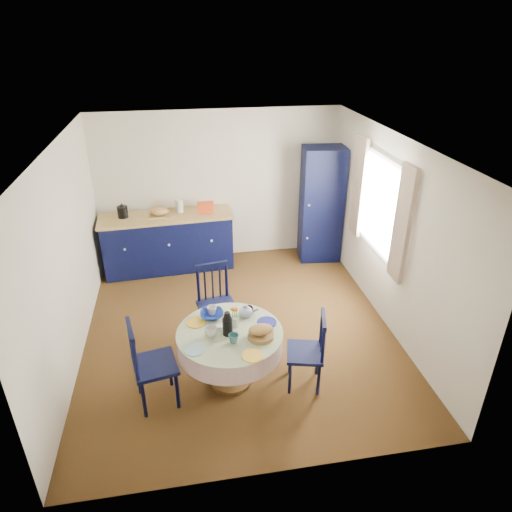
{
  "coord_description": "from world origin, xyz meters",
  "views": [
    {
      "loc": [
        -0.63,
        -4.99,
        3.7
      ],
      "look_at": [
        0.27,
        0.2,
        0.97
      ],
      "focal_mm": 32.0,
      "sensor_mm": 36.0,
      "label": 1
    }
  ],
  "objects_px": {
    "mug_b": "(234,339)",
    "kitchen_counter": "(168,241)",
    "mug_c": "(248,311)",
    "cobalt_bowl": "(212,315)",
    "mug_d": "(212,310)",
    "chair_left": "(151,364)",
    "mug_a": "(211,331)",
    "chair_far": "(216,303)",
    "dining_table": "(231,341)",
    "pantry_cabinet": "(321,205)",
    "chair_right": "(309,351)"
  },
  "relations": [
    {
      "from": "cobalt_bowl",
      "to": "mug_d",
      "type": "bearing_deg",
      "value": 84.03
    },
    {
      "from": "chair_right",
      "to": "cobalt_bowl",
      "type": "distance_m",
      "value": 1.15
    },
    {
      "from": "chair_right",
      "to": "cobalt_bowl",
      "type": "bearing_deg",
      "value": -101.7
    },
    {
      "from": "mug_c",
      "to": "mug_a",
      "type": "bearing_deg",
      "value": -144.79
    },
    {
      "from": "chair_left",
      "to": "chair_far",
      "type": "distance_m",
      "value": 1.29
    },
    {
      "from": "chair_left",
      "to": "mug_c",
      "type": "xyz_separation_m",
      "value": [
        1.1,
        0.45,
        0.23
      ]
    },
    {
      "from": "mug_a",
      "to": "dining_table",
      "type": "bearing_deg",
      "value": 8.09
    },
    {
      "from": "chair_left",
      "to": "kitchen_counter",
      "type": "bearing_deg",
      "value": -14.93
    },
    {
      "from": "chair_far",
      "to": "chair_right",
      "type": "distance_m",
      "value": 1.39
    },
    {
      "from": "chair_far",
      "to": "mug_a",
      "type": "distance_m",
      "value": 0.94
    },
    {
      "from": "kitchen_counter",
      "to": "chair_far",
      "type": "relative_size",
      "value": 2.1
    },
    {
      "from": "mug_c",
      "to": "mug_d",
      "type": "height_order",
      "value": "mug_d"
    },
    {
      "from": "dining_table",
      "to": "mug_c",
      "type": "xyz_separation_m",
      "value": [
        0.24,
        0.29,
        0.17
      ]
    },
    {
      "from": "mug_c",
      "to": "cobalt_bowl",
      "type": "bearing_deg",
      "value": 176.79
    },
    {
      "from": "dining_table",
      "to": "mug_c",
      "type": "distance_m",
      "value": 0.41
    },
    {
      "from": "mug_b",
      "to": "cobalt_bowl",
      "type": "xyz_separation_m",
      "value": [
        -0.19,
        0.5,
        -0.02
      ]
    },
    {
      "from": "pantry_cabinet",
      "to": "mug_a",
      "type": "relative_size",
      "value": 14.06
    },
    {
      "from": "mug_c",
      "to": "cobalt_bowl",
      "type": "height_order",
      "value": "mug_c"
    },
    {
      "from": "dining_table",
      "to": "chair_far",
      "type": "xyz_separation_m",
      "value": [
        -0.08,
        0.87,
        -0.07
      ]
    },
    {
      "from": "kitchen_counter",
      "to": "pantry_cabinet",
      "type": "relative_size",
      "value": 1.11
    },
    {
      "from": "pantry_cabinet",
      "to": "mug_c",
      "type": "xyz_separation_m",
      "value": [
        -1.64,
        -2.56,
        -0.22
      ]
    },
    {
      "from": "chair_left",
      "to": "cobalt_bowl",
      "type": "distance_m",
      "value": 0.86
    },
    {
      "from": "dining_table",
      "to": "mug_b",
      "type": "bearing_deg",
      "value": -86.92
    },
    {
      "from": "kitchen_counter",
      "to": "chair_far",
      "type": "distance_m",
      "value": 2.12
    },
    {
      "from": "mug_c",
      "to": "kitchen_counter",
      "type": "bearing_deg",
      "value": 109.36
    },
    {
      "from": "dining_table",
      "to": "chair_right",
      "type": "relative_size",
      "value": 1.26
    },
    {
      "from": "mug_b",
      "to": "mug_c",
      "type": "height_order",
      "value": "same"
    },
    {
      "from": "dining_table",
      "to": "mug_a",
      "type": "distance_m",
      "value": 0.27
    },
    {
      "from": "mug_d",
      "to": "pantry_cabinet",
      "type": "bearing_deg",
      "value": 50.47
    },
    {
      "from": "mug_b",
      "to": "kitchen_counter",
      "type": "bearing_deg",
      "value": 102.63
    },
    {
      "from": "mug_a",
      "to": "mug_d",
      "type": "distance_m",
      "value": 0.4
    },
    {
      "from": "chair_left",
      "to": "mug_d",
      "type": "bearing_deg",
      "value": -64.28
    },
    {
      "from": "mug_b",
      "to": "mug_d",
      "type": "distance_m",
      "value": 0.58
    },
    {
      "from": "chair_left",
      "to": "chair_far",
      "type": "height_order",
      "value": "chair_left"
    },
    {
      "from": "chair_left",
      "to": "chair_right",
      "type": "distance_m",
      "value": 1.7
    },
    {
      "from": "pantry_cabinet",
      "to": "cobalt_bowl",
      "type": "xyz_separation_m",
      "value": [
        -2.05,
        -2.54,
        -0.24
      ]
    },
    {
      "from": "chair_far",
      "to": "mug_c",
      "type": "bearing_deg",
      "value": -71.32
    },
    {
      "from": "chair_left",
      "to": "mug_a",
      "type": "distance_m",
      "value": 0.71
    },
    {
      "from": "kitchen_counter",
      "to": "mug_c",
      "type": "distance_m",
      "value": 2.78
    },
    {
      "from": "dining_table",
      "to": "chair_far",
      "type": "relative_size",
      "value": 1.14
    },
    {
      "from": "pantry_cabinet",
      "to": "mug_d",
      "type": "relative_size",
      "value": 17.52
    },
    {
      "from": "chair_far",
      "to": "pantry_cabinet",
      "type": "bearing_deg",
      "value": 35.35
    },
    {
      "from": "pantry_cabinet",
      "to": "mug_c",
      "type": "height_order",
      "value": "pantry_cabinet"
    },
    {
      "from": "pantry_cabinet",
      "to": "chair_right",
      "type": "xyz_separation_m",
      "value": [
        -1.04,
        -3.03,
        -0.5
      ]
    },
    {
      "from": "pantry_cabinet",
      "to": "mug_c",
      "type": "bearing_deg",
      "value": -117.43
    },
    {
      "from": "dining_table",
      "to": "chair_left",
      "type": "bearing_deg",
      "value": -169.47
    },
    {
      "from": "mug_d",
      "to": "mug_b",
      "type": "bearing_deg",
      "value": -72.13
    },
    {
      "from": "cobalt_bowl",
      "to": "pantry_cabinet",
      "type": "bearing_deg",
      "value": 51.04
    },
    {
      "from": "mug_b",
      "to": "dining_table",
      "type": "bearing_deg",
      "value": 93.08
    },
    {
      "from": "pantry_cabinet",
      "to": "chair_far",
      "type": "height_order",
      "value": "pantry_cabinet"
    }
  ]
}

